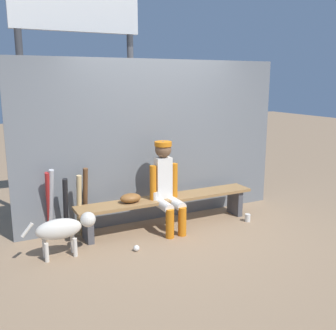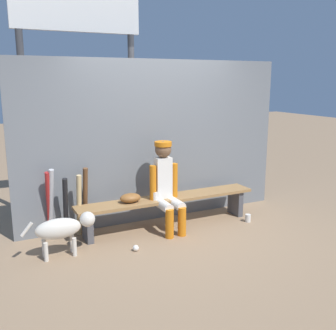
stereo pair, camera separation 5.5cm
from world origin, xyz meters
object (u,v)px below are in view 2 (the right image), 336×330
Objects in this scene: bat_wood_dark at (85,200)px; baseball at (136,248)px; bat_aluminum_red at (49,205)px; dog at (63,228)px; dugout_bench at (168,203)px; bat_aluminum_silver at (51,203)px; bat_aluminum_black at (66,208)px; scoreboard at (83,39)px; player_seated at (166,184)px; bat_wood_natural at (79,205)px; cup_on_bench at (155,196)px; baseball_glove at (130,198)px; cup_on_ground at (248,218)px.

bat_wood_dark is 1.02m from baseball.
bat_aluminum_red is 1.27m from baseball.
dugout_bench is at bearing 11.95° from dog.
bat_aluminum_silver is 1.11× the size of dog.
bat_aluminum_black is 2.50m from scoreboard.
dugout_bench is 1.57m from bat_aluminum_red.
bat_aluminum_black is 0.96× the size of dog.
player_seated reaches higher than bat_wood_natural.
cup_on_bench is (-0.14, 0.06, -0.16)m from player_seated.
player_seated is at bearing -12.14° from baseball_glove.
dugout_bench is 1.37m from bat_aluminum_black.
dog is at bearing -104.86° from bat_aluminum_black.
bat_aluminum_black is 0.87× the size of bat_aluminum_silver.
bat_aluminum_black is (-0.28, -0.09, -0.05)m from bat_wood_dark.
bat_aluminum_silver is (-0.97, 0.28, -0.02)m from baseball_glove.
cup_on_ground is at bearing 6.79° from baseball.
cup_on_ground is at bearing -17.39° from dugout_bench.
baseball_glove is 0.30× the size of bat_aluminum_silver.
bat_aluminum_black is 2.55m from cup_on_ground.
bat_aluminum_silver is 0.61m from dog.
bat_aluminum_red is at bearing 165.93° from bat_wood_natural.
bat_aluminum_red is 2.76m from cup_on_ground.
scoreboard is at bearing 53.15° from bat_aluminum_silver.
baseball is at bearing -132.79° from cup_on_bench.
baseball_glove reaches higher than dog.
bat_aluminum_red reaches higher than baseball_glove.
bat_aluminum_red is 8.22× the size of cup_on_ground.
bat_wood_dark is 0.25× the size of scoreboard.
cup_on_ground is at bearing -41.05° from scoreboard.
baseball_glove is at bearing -13.81° from bat_aluminum_black.
bat_aluminum_black is at bearing 130.59° from baseball.
bat_aluminum_red is 0.24× the size of scoreboard.
dog is (-2.60, 0.03, 0.28)m from cup_on_ground.
cup_on_ground is (1.81, 0.22, 0.02)m from baseball.
dog is at bearing -124.40° from bat_wood_dark.
dugout_bench is at bearing -59.23° from scoreboard.
bat_wood_natural is at bearing 122.26° from baseball.
bat_aluminum_silver is at bearing 166.41° from cup_on_bench.
dog is at bearing -171.48° from player_seated.
bat_wood_natural is at bearing -13.22° from bat_aluminum_silver.
baseball_glove is 1.01m from bat_aluminum_silver.
bat_wood_dark is at bearing -107.38° from scoreboard.
cup_on_ground is (2.46, -0.55, -0.35)m from bat_aluminum_black.
bat_aluminum_red reaches higher than cup_on_ground.
bat_wood_natural reaches higher than baseball.
cup_on_bench is at bearing -13.72° from bat_wood_natural.
bat_aluminum_black is 7.38× the size of cup_on_ground.
scoreboard reaches higher than bat_wood_dark.
bat_wood_natural is 0.37m from bat_aluminum_red.
bat_wood_natural is 0.60m from dog.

